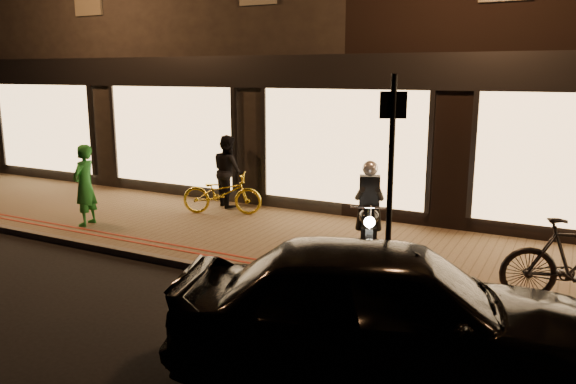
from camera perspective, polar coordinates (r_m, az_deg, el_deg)
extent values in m
plane|color=black|center=(8.76, -4.70, -8.96)|extent=(90.00, 90.00, 0.00)
cube|color=brown|center=(10.38, 1.23, -5.17)|extent=(50.00, 4.00, 0.12)
cube|color=#59544C|center=(8.77, -4.53, -8.49)|extent=(50.00, 0.14, 0.12)
cube|color=maroon|center=(9.07, -3.18, -7.35)|extent=(50.00, 0.06, 0.01)
cube|color=maroon|center=(9.23, -2.54, -6.99)|extent=(50.00, 0.06, 0.01)
cube|color=black|center=(19.02, -5.75, 15.36)|extent=(12.00, 10.00, 8.50)
cube|color=black|center=(11.70, 5.66, 12.08)|extent=(48.00, 0.12, 0.70)
cube|color=#EBB875|center=(17.30, -23.44, 6.01)|extent=(3.60, 0.06, 2.38)
cube|color=#EBB875|center=(14.10, -11.76, 5.60)|extent=(3.60, 0.06, 2.38)
cube|color=#EBB875|center=(11.79, 5.48, 4.57)|extent=(3.60, 0.06, 2.38)
cylinder|color=black|center=(8.87, 8.19, -5.76)|extent=(0.33, 0.64, 0.64)
cylinder|color=black|center=(10.11, 8.13, -3.52)|extent=(0.33, 0.64, 0.64)
cylinder|color=silver|center=(8.87, 8.19, -5.76)|extent=(0.18, 0.18, 0.14)
cylinder|color=silver|center=(10.11, 8.13, -3.52)|extent=(0.18, 0.18, 0.14)
cube|color=black|center=(9.51, 8.17, -4.02)|extent=(0.48, 0.75, 0.30)
ellipsoid|color=black|center=(9.31, 8.23, -2.46)|extent=(0.48, 0.58, 0.29)
cube|color=black|center=(9.73, 8.21, -1.83)|extent=(0.40, 0.59, 0.09)
cylinder|color=silver|center=(8.84, 8.30, -1.57)|extent=(0.57, 0.24, 0.03)
cylinder|color=silver|center=(8.83, 8.24, -3.81)|extent=(0.16, 0.32, 0.71)
sphere|color=white|center=(8.65, 8.28, -3.04)|extent=(0.22, 0.22, 0.17)
cylinder|color=silver|center=(9.98, 8.82, -3.99)|extent=(0.25, 0.54, 0.07)
cube|color=black|center=(9.52, 8.28, 0.02)|extent=(0.39, 0.32, 0.55)
sphere|color=silver|center=(9.39, 8.36, 2.40)|extent=(0.33, 0.33, 0.26)
cylinder|color=black|center=(9.20, 7.31, -0.18)|extent=(0.36, 0.57, 0.34)
cylinder|color=black|center=(9.21, 9.30, -0.23)|extent=(0.21, 0.61, 0.34)
cylinder|color=black|center=(9.59, 7.36, -2.63)|extent=(0.26, 0.28, 0.46)
cylinder|color=black|center=(9.59, 9.04, -2.68)|extent=(0.13, 0.27, 0.46)
cylinder|color=black|center=(7.62, 10.33, 0.39)|extent=(0.11, 0.11, 3.00)
cube|color=black|center=(7.48, 10.65, 8.68)|extent=(0.33, 0.17, 0.35)
imported|color=gold|center=(12.21, -6.71, -0.14)|extent=(1.83, 1.19, 0.91)
imported|color=#20792E|center=(11.88, -19.95, 0.65)|extent=(0.51, 0.66, 1.63)
imported|color=black|center=(12.86, -6.09, 2.16)|extent=(1.01, 0.97, 1.64)
imported|color=black|center=(5.90, 10.40, -11.88)|extent=(4.80, 3.13, 1.52)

